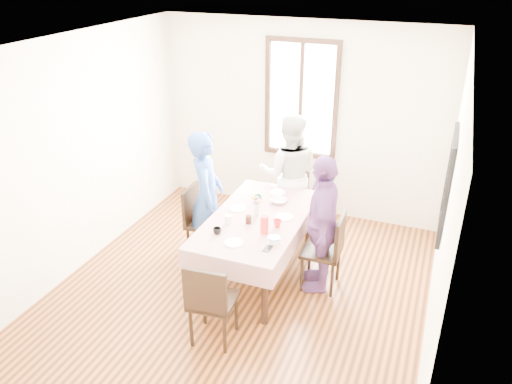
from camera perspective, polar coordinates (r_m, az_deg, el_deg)
ground at (r=5.81m, az=-1.99°, el=-11.26°), size 4.50×4.50×0.00m
back_wall at (r=7.10m, az=5.06°, el=8.01°), size 4.00×0.00×4.00m
right_wall at (r=4.76m, az=20.48°, el=-2.80°), size 0.00×4.50×4.50m
window_frame at (r=7.00m, az=5.11°, el=10.31°), size 1.02×0.06×1.62m
window_pane at (r=7.00m, az=5.13°, el=10.33°), size 0.90×0.02×1.50m
art_poster at (r=4.95m, az=20.77°, el=0.83°), size 0.04×0.76×0.96m
dining_table at (r=5.91m, az=0.18°, el=-6.15°), size 0.89×1.71×0.75m
tablecloth at (r=5.72m, az=0.18°, el=-2.91°), size 1.01×1.83×0.01m
chair_left at (r=6.26m, az=-5.65°, el=-3.48°), size 0.44×0.44×0.91m
chair_right at (r=5.73m, az=7.37°, el=-6.58°), size 0.43×0.43×0.91m
chair_far at (r=6.84m, az=3.74°, el=-0.73°), size 0.42×0.42×0.91m
chair_near at (r=4.98m, az=-4.83°, el=-12.01°), size 0.45×0.45×0.91m
person_left at (r=6.08m, az=-5.63°, el=-0.53°), size 0.60×0.70×1.64m
person_far at (r=6.67m, az=3.77°, el=2.05°), size 0.93×0.80×1.65m
person_right at (r=5.56m, az=7.37°, el=-3.58°), size 0.58×0.99×1.59m
mug_black at (r=5.39m, az=-4.40°, el=-4.37°), size 0.09×0.09×0.07m
mug_flag at (r=5.51m, az=2.42°, el=-3.54°), size 0.10×0.10×0.08m
mug_green at (r=6.05m, az=0.20°, el=-0.72°), size 0.12×0.12×0.08m
serving_bowl at (r=6.03m, az=2.56°, el=-1.00°), size 0.21×0.21×0.05m
juice_carton at (r=5.35m, az=0.95°, el=-3.73°), size 0.07×0.07×0.20m
butter_tub at (r=5.22m, az=2.07°, el=-5.49°), size 0.12×0.12×0.06m
jam_jar at (r=5.57m, az=-0.85°, el=-3.13°), size 0.07×0.07×0.09m
drinking_glass at (r=5.57m, az=-3.15°, el=-3.10°), size 0.07×0.07×0.10m
smartphone at (r=5.14m, az=1.33°, el=-6.37°), size 0.07×0.14×0.01m
flower_vase at (r=5.73m, az=0.04°, el=-2.08°), size 0.06×0.06×0.12m
plate_left at (r=5.90m, az=-2.10°, el=-1.84°), size 0.20×0.20×0.01m
plate_right at (r=5.72m, az=3.27°, el=-2.79°), size 0.20×0.20×0.01m
plate_far at (r=6.28m, az=2.51°, el=-0.06°), size 0.20×0.20×0.01m
plate_near at (r=5.24m, az=-2.53°, el=-5.69°), size 0.20×0.20×0.01m
butter_lid at (r=5.20m, az=2.08°, el=-5.16°), size 0.12×0.12×0.01m
flower_bunch at (r=5.68m, az=0.04°, el=-1.09°), size 0.09×0.09×0.10m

